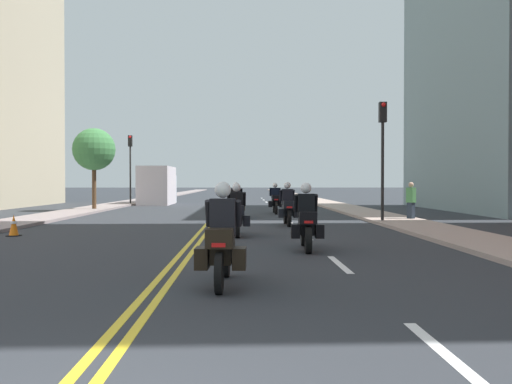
% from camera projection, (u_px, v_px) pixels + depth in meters
% --- Properties ---
extents(ground_plane, '(264.00, 264.00, 0.00)m').
position_uv_depth(ground_plane, '(228.00, 201.00, 51.33)').
color(ground_plane, '#2B2E33').
extents(sidewalk_left, '(2.30, 144.00, 0.12)m').
position_uv_depth(sidewalk_left, '(143.00, 200.00, 51.16)').
color(sidewalk_left, gray).
rests_on(sidewalk_left, ground).
extents(sidewalk_right, '(2.30, 144.00, 0.12)m').
position_uv_depth(sidewalk_right, '(313.00, 200.00, 51.50)').
color(sidewalk_right, '#AA9489').
rests_on(sidewalk_right, ground).
extents(centreline_yellow_inner, '(0.12, 132.00, 0.01)m').
position_uv_depth(centreline_yellow_inner, '(227.00, 201.00, 51.32)').
color(centreline_yellow_inner, yellow).
rests_on(centreline_yellow_inner, ground).
extents(centreline_yellow_outer, '(0.12, 132.00, 0.01)m').
position_uv_depth(centreline_yellow_outer, '(230.00, 201.00, 51.33)').
color(centreline_yellow_outer, yellow).
rests_on(centreline_yellow_outer, ground).
extents(lane_dashes_white, '(0.14, 56.40, 0.01)m').
position_uv_depth(lane_dashes_white, '(277.00, 211.00, 32.41)').
color(lane_dashes_white, silver).
rests_on(lane_dashes_white, ground).
extents(building_right_1, '(7.95, 16.40, 18.33)m').
position_uv_depth(building_right_1, '(511.00, 53.00, 33.29)').
color(building_right_1, gray).
rests_on(building_right_1, ground).
extents(motorcycle_0, '(0.78, 2.15, 1.64)m').
position_uv_depth(motorcycle_0, '(222.00, 244.00, 8.97)').
color(motorcycle_0, black).
rests_on(motorcycle_0, ground).
extents(motorcycle_1, '(0.78, 2.27, 1.63)m').
position_uv_depth(motorcycle_1, '(306.00, 223.00, 13.79)').
color(motorcycle_1, black).
rests_on(motorcycle_1, ground).
extents(motorcycle_2, '(0.78, 2.14, 1.60)m').
position_uv_depth(motorcycle_2, '(237.00, 215.00, 17.43)').
color(motorcycle_2, black).
rests_on(motorcycle_2, ground).
extents(motorcycle_3, '(0.77, 2.08, 1.65)m').
position_uv_depth(motorcycle_3, '(288.00, 208.00, 21.66)').
color(motorcycle_3, black).
rests_on(motorcycle_3, ground).
extents(motorcycle_4, '(0.77, 2.21, 1.64)m').
position_uv_depth(motorcycle_4, '(236.00, 203.00, 26.35)').
color(motorcycle_4, black).
rests_on(motorcycle_4, ground).
extents(motorcycle_5, '(0.76, 2.31, 1.62)m').
position_uv_depth(motorcycle_5, '(275.00, 201.00, 30.02)').
color(motorcycle_5, black).
rests_on(motorcycle_5, ground).
extents(traffic_cone_0, '(0.36, 0.36, 0.66)m').
position_uv_depth(traffic_cone_0, '(14.00, 225.00, 17.40)').
color(traffic_cone_0, black).
rests_on(traffic_cone_0, ground).
extents(traffic_light_near, '(0.28, 0.38, 4.82)m').
position_uv_depth(traffic_light_near, '(383.00, 140.00, 22.79)').
color(traffic_light_near, black).
rests_on(traffic_light_near, ground).
extents(traffic_light_far, '(0.28, 0.38, 5.03)m').
position_uv_depth(traffic_light_far, '(130.00, 157.00, 41.51)').
color(traffic_light_far, black).
rests_on(traffic_light_far, ground).
extents(pedestrian_0, '(0.37, 0.42, 1.65)m').
position_uv_depth(pedestrian_0, '(411.00, 201.00, 24.00)').
color(pedestrian_0, '#212C38').
rests_on(pedestrian_0, ground).
extents(street_tree_0, '(2.42, 2.42, 4.75)m').
position_uv_depth(street_tree_0, '(94.00, 150.00, 32.92)').
color(street_tree_0, '#4E3622').
rests_on(street_tree_0, ground).
extents(parked_truck, '(2.20, 6.50, 2.80)m').
position_uv_depth(parked_truck, '(158.00, 187.00, 43.02)').
color(parked_truck, '#B4BBC9').
rests_on(parked_truck, ground).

